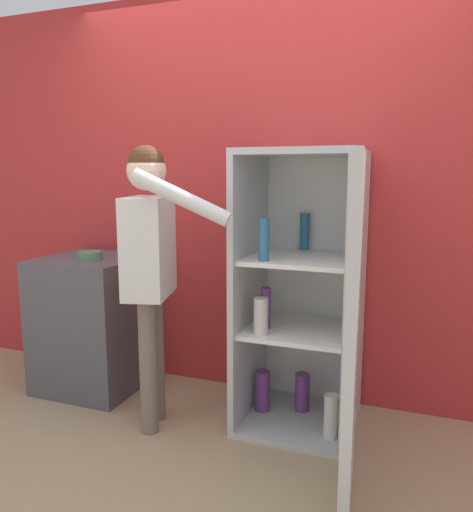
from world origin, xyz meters
TOP-DOWN VIEW (x-y plane):
  - ground_plane at (0.00, 0.00)m, footprint 12.00×12.00m
  - wall_back at (0.00, 0.98)m, footprint 7.00×0.06m
  - refrigerator at (0.44, 0.52)m, footprint 0.74×1.28m
  - person at (-0.40, 0.28)m, footprint 0.68×0.50m
  - counter at (-1.05, 0.62)m, footprint 0.63×0.63m
  - bowl at (-1.00, 0.55)m, footprint 0.16×0.16m

SIDE VIEW (x-z plane):
  - ground_plane at x=0.00m, z-range 0.00..0.00m
  - counter at x=-1.05m, z-range 0.00..0.88m
  - refrigerator at x=0.44m, z-range -0.02..1.54m
  - bowl at x=-1.00m, z-range 0.88..0.93m
  - person at x=-0.40m, z-range 0.22..1.80m
  - wall_back at x=0.00m, z-range 0.00..2.55m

